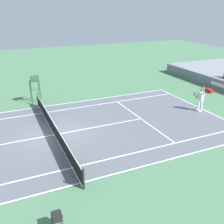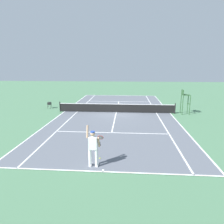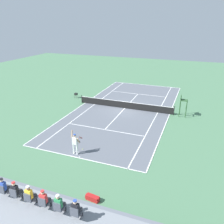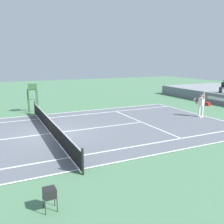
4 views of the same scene
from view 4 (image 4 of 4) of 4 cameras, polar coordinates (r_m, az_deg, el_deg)
ground_plane at (r=15.24m, az=-14.00°, el=-4.92°), size 80.00×80.00×0.00m
court at (r=15.24m, az=-14.00°, el=-4.88°), size 11.08×23.88×0.03m
net at (r=15.10m, az=-14.09°, el=-3.02°), size 11.98×0.10×1.07m
spectator_seated_0 at (r=27.62m, az=24.24°, el=5.39°), size 0.44×0.60×1.26m
tennis_player at (r=20.10m, az=19.89°, el=1.68°), size 0.77×0.62×2.08m
tennis_ball at (r=19.84m, az=17.59°, el=-1.12°), size 0.07×0.07×0.07m
umpire_chair at (r=21.55m, az=-17.92°, el=3.98°), size 0.77×0.77×2.44m
equipment_bag at (r=25.71m, az=20.95°, el=1.83°), size 0.93×0.42×0.32m
ball_hopper at (r=7.72m, az=-14.26°, el=-17.60°), size 0.36×0.36×0.70m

